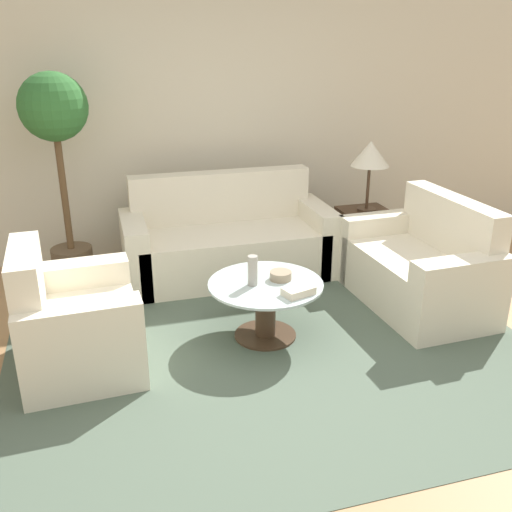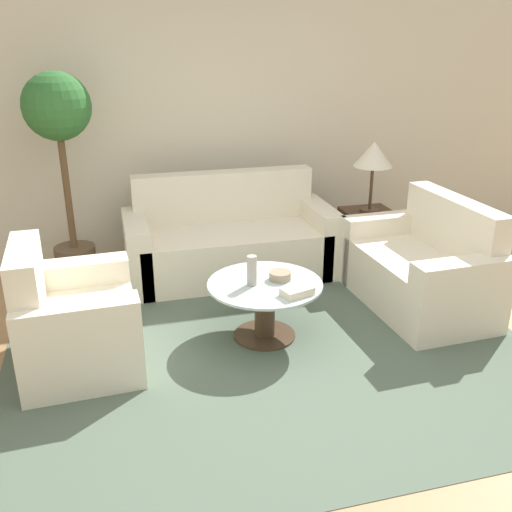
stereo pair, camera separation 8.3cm
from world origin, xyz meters
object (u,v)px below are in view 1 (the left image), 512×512
Objects in this scene: bowl at (281,275)px; armchair at (71,327)px; loveseat at (423,270)px; vase at (253,271)px; coffee_table at (265,302)px; table_lamp at (370,155)px; potted_plant at (57,138)px; book_stack at (298,291)px; sofa_main at (227,242)px.

armchair is at bearing -177.73° from bowl.
loveseat is at bearing 7.21° from bowl.
loveseat is 6.14× the size of vase.
vase is 0.24m from bowl.
coffee_table is (-1.41, -0.19, -0.02)m from loveseat.
table_lamp is 1.94m from vase.
armchair is 3.07m from table_lamp.
potted_plant is 8.26× the size of vase.
vase is 0.92× the size of book_stack.
potted_plant is at bearing 172.83° from table_lamp.
table_lamp is at bearing -4.57° from sofa_main.
loveseat reaches higher than coffee_table.
bowl is at bearing -85.06° from sofa_main.
armchair is 4.24× the size of vase.
sofa_main is 1.72m from potted_plant.
table_lamp is (1.36, 1.16, 0.77)m from coffee_table.
sofa_main reaches higher than coffee_table.
bowl is at bearing 12.81° from coffee_table.
potted_plant is (-0.02, 1.54, 0.99)m from armchair.
sofa_main is 2.27× the size of coffee_table.
coffee_table is 0.35m from book_stack.
book_stack is at bearing -83.01° from bowl.
sofa_main is at bearing 89.30° from coffee_table.
vase is (-1.51, -0.20, 0.25)m from loveseat.
armchair is at bearing -156.35° from table_lamp.
armchair is at bearing -179.07° from vase.
sofa_main is 1.31m from vase.
table_lamp is 3.00× the size of vase.
potted_plant reaches higher than bowl.
potted_plant is (-1.39, 0.24, 0.99)m from sofa_main.
armchair is 1.12× the size of coffee_table.
vase is at bearing -84.74° from loveseat.
potted_plant reaches higher than sofa_main.
coffee_table is at bearing -91.27° from armchair.
potted_plant reaches higher than book_stack.
loveseat is at bearing -25.24° from potted_plant.
potted_plant is at bearing -117.56° from loveseat.
sofa_main reaches higher than loveseat.
vase is (1.26, 0.02, 0.25)m from armchair.
vase reaches higher than bowl.
loveseat is at bearing 7.58° from vase.
armchair is at bearing -178.71° from coffee_table.
potted_plant reaches higher than armchair.
potted_plant is (-1.38, 1.51, 1.00)m from coffee_table.
potted_plant reaches higher than table_lamp.
coffee_table is at bearing -47.58° from potted_plant.
vase is at bearing -170.27° from bowl.
bowl is at bearing -44.60° from potted_plant.
bowl reaches higher than coffee_table.
vase is (1.28, -1.52, -0.74)m from potted_plant.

